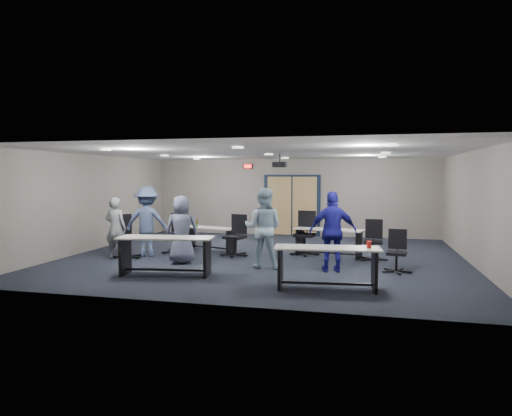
% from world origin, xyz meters
% --- Properties ---
extents(floor, '(10.00, 10.00, 0.00)m').
position_xyz_m(floor, '(0.00, 0.00, 0.00)').
color(floor, black).
rests_on(floor, ground).
extents(back_wall, '(10.00, 0.04, 2.70)m').
position_xyz_m(back_wall, '(0.00, 4.50, 1.35)').
color(back_wall, gray).
rests_on(back_wall, floor).
extents(front_wall, '(10.00, 0.04, 2.70)m').
position_xyz_m(front_wall, '(0.00, -4.50, 1.35)').
color(front_wall, gray).
rests_on(front_wall, floor).
extents(left_wall, '(0.04, 9.00, 2.70)m').
position_xyz_m(left_wall, '(-5.00, 0.00, 1.35)').
color(left_wall, gray).
rests_on(left_wall, floor).
extents(right_wall, '(0.04, 9.00, 2.70)m').
position_xyz_m(right_wall, '(5.00, 0.00, 1.35)').
color(right_wall, gray).
rests_on(right_wall, floor).
extents(ceiling, '(10.00, 9.00, 0.04)m').
position_xyz_m(ceiling, '(0.00, 0.00, 2.70)').
color(ceiling, silver).
rests_on(ceiling, back_wall).
extents(double_door, '(2.00, 0.07, 2.20)m').
position_xyz_m(double_door, '(0.00, 4.46, 1.05)').
color(double_door, black).
rests_on(double_door, back_wall).
extents(exit_sign, '(0.32, 0.07, 0.18)m').
position_xyz_m(exit_sign, '(-1.60, 4.44, 2.45)').
color(exit_sign, black).
rests_on(exit_sign, back_wall).
extents(ceiling_projector, '(0.35, 0.32, 0.37)m').
position_xyz_m(ceiling_projector, '(0.30, 0.50, 2.40)').
color(ceiling_projector, black).
rests_on(ceiling_projector, ceiling).
extents(ceiling_can_lights, '(6.24, 5.74, 0.02)m').
position_xyz_m(ceiling_can_lights, '(0.00, 0.25, 2.67)').
color(ceiling_can_lights, white).
rests_on(ceiling_can_lights, ceiling).
extents(table_front_left, '(2.08, 0.95, 0.81)m').
position_xyz_m(table_front_left, '(-1.57, -2.59, 0.56)').
color(table_front_left, '#B9B7AF').
rests_on(table_front_left, floor).
extents(table_front_right, '(2.00, 0.84, 0.92)m').
position_xyz_m(table_front_right, '(1.86, -3.02, 0.54)').
color(table_front_right, '#B9B7AF').
rests_on(table_front_right, floor).
extents(table_back_left, '(1.70, 0.95, 0.89)m').
position_xyz_m(table_back_left, '(-1.74, 0.69, 0.45)').
color(table_back_left, '#B9B7AF').
rests_on(table_back_left, floor).
extents(table_back_right, '(1.88, 0.97, 0.73)m').
position_xyz_m(table_back_right, '(1.61, 0.47, 0.50)').
color(table_back_right, '#B9B7AF').
rests_on(table_back_right, floor).
extents(chair_back_a, '(0.73, 0.73, 1.08)m').
position_xyz_m(chair_back_a, '(-2.48, -0.01, 0.54)').
color(chair_back_a, black).
rests_on(chair_back_a, floor).
extents(chair_back_b, '(0.84, 0.84, 1.09)m').
position_xyz_m(chair_back_b, '(-0.79, -0.04, 0.54)').
color(chair_back_b, black).
rests_on(chair_back_b, floor).
extents(chair_back_c, '(0.82, 0.82, 1.17)m').
position_xyz_m(chair_back_c, '(0.97, 0.57, 0.58)').
color(chair_back_c, black).
rests_on(chair_back_c, floor).
extents(chair_back_d, '(0.68, 0.68, 1.02)m').
position_xyz_m(chair_back_d, '(2.73, 0.13, 0.51)').
color(chair_back_d, black).
rests_on(chair_back_d, floor).
extents(chair_loose_left, '(0.97, 0.97, 1.12)m').
position_xyz_m(chair_loose_left, '(-3.37, -0.98, 0.56)').
color(chair_loose_left, black).
rests_on(chair_loose_left, floor).
extents(chair_loose_right, '(0.66, 0.66, 0.94)m').
position_xyz_m(chair_loose_right, '(3.21, -1.21, 0.47)').
color(chair_loose_right, black).
rests_on(chair_loose_right, floor).
extents(person_gray, '(0.59, 0.40, 1.58)m').
position_xyz_m(person_gray, '(-3.60, -1.15, 0.79)').
color(person_gray, gray).
rests_on(person_gray, floor).
extents(person_plaid, '(0.94, 0.77, 1.64)m').
position_xyz_m(person_plaid, '(-1.75, -1.30, 0.82)').
color(person_plaid, slate).
rests_on(person_plaid, floor).
extents(person_lightblue, '(0.90, 0.70, 1.83)m').
position_xyz_m(person_lightblue, '(0.27, -1.33, 0.92)').
color(person_lightblue, '#99B8CA').
rests_on(person_lightblue, floor).
extents(person_navy, '(1.10, 0.63, 1.77)m').
position_xyz_m(person_navy, '(1.85, -1.41, 0.88)').
color(person_navy, navy).
rests_on(person_navy, floor).
extents(person_back, '(1.30, 0.92, 1.83)m').
position_xyz_m(person_back, '(-2.99, -0.65, 0.92)').
color(person_back, '#3F4F72').
rests_on(person_back, floor).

